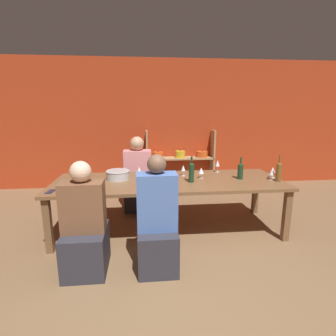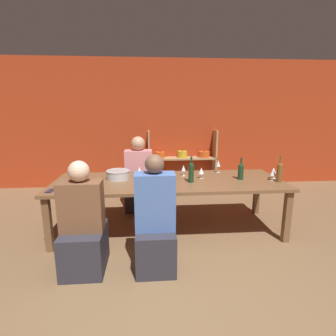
{
  "view_description": "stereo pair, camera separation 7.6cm",
  "coord_description": "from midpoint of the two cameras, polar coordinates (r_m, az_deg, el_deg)",
  "views": [
    {
      "loc": [
        -0.33,
        -1.87,
        1.67
      ],
      "look_at": [
        0.03,
        1.65,
        0.87
      ],
      "focal_mm": 28.0,
      "sensor_mm": 36.0,
      "label": 1
    },
    {
      "loc": [
        -0.26,
        -1.88,
        1.67
      ],
      "look_at": [
        0.03,
        1.65,
        0.87
      ],
      "focal_mm": 28.0,
      "sensor_mm": 36.0,
      "label": 2
    }
  ],
  "objects": [
    {
      "name": "wine_bottle_green",
      "position": [
        3.74,
        14.93,
        -0.51
      ],
      "size": [
        0.08,
        0.08,
        0.3
      ],
      "color": "#19381E",
      "rests_on": "dining_table"
    },
    {
      "name": "wine_glass_red_b",
      "position": [
        3.73,
        -6.86,
        -0.47
      ],
      "size": [
        0.07,
        0.07,
        0.15
      ],
      "color": "white",
      "rests_on": "dining_table"
    },
    {
      "name": "dining_table",
      "position": [
        3.59,
        -0.44,
        -3.64
      ],
      "size": [
        3.09,
        1.1,
        0.72
      ],
      "color": "brown",
      "rests_on": "ground_plane"
    },
    {
      "name": "wine_glass_red_a",
      "position": [
        3.94,
        21.33,
        -0.47
      ],
      "size": [
        0.07,
        0.07,
        0.15
      ],
      "color": "white",
      "rests_on": "dining_table"
    },
    {
      "name": "wine_bottle_amber",
      "position": [
        3.78,
        22.46,
        -0.61
      ],
      "size": [
        0.07,
        0.07,
        0.36
      ],
      "color": "brown",
      "rests_on": "dining_table"
    },
    {
      "name": "person_near_a",
      "position": [
        2.92,
        -18.35,
        -13.15
      ],
      "size": [
        0.43,
        0.54,
        1.18
      ],
      "color": "#2D2D38",
      "rests_on": "ground_plane"
    },
    {
      "name": "wine_glass_white_c",
      "position": [
        3.69,
        6.65,
        -0.65
      ],
      "size": [
        0.08,
        0.08,
        0.15
      ],
      "color": "white",
      "rests_on": "dining_table"
    },
    {
      "name": "person_near_b",
      "position": [
        2.82,
        -3.14,
        -12.96
      ],
      "size": [
        0.41,
        0.51,
        1.23
      ],
      "color": "#2D2D38",
      "rests_on": "ground_plane"
    },
    {
      "name": "wine_glass_white_a",
      "position": [
        3.83,
        21.22,
        -0.77
      ],
      "size": [
        0.08,
        0.08,
        0.17
      ],
      "color": "white",
      "rests_on": "dining_table"
    },
    {
      "name": "shelf_unit",
      "position": [
        5.7,
        2.49,
        0.18
      ],
      "size": [
        1.47,
        0.3,
        1.23
      ],
      "color": "tan",
      "rests_on": "ground_plane"
    },
    {
      "name": "cell_phone",
      "position": [
        3.39,
        -24.8,
        -4.66
      ],
      "size": [
        0.09,
        0.16,
        0.01
      ],
      "color": "#1E2338",
      "rests_on": "dining_table"
    },
    {
      "name": "wine_glass_empty_a",
      "position": [
        4.07,
        10.22,
        0.98
      ],
      "size": [
        0.07,
        0.07,
        0.19
      ],
      "color": "white",
      "rests_on": "dining_table"
    },
    {
      "name": "wine_glass_empty_b",
      "position": [
        3.79,
        2.77,
        -0.07
      ],
      "size": [
        0.06,
        0.06,
        0.16
      ],
      "color": "white",
      "rests_on": "dining_table"
    },
    {
      "name": "mixing_bowl",
      "position": [
        3.69,
        -11.42,
        -1.42
      ],
      "size": [
        0.33,
        0.33,
        0.12
      ],
      "color": "#B7BABC",
      "rests_on": "dining_table"
    },
    {
      "name": "wine_bottle_dark",
      "position": [
        3.46,
        4.5,
        -0.81
      ],
      "size": [
        0.07,
        0.07,
        0.35
      ],
      "color": "#19381E",
      "rests_on": "dining_table"
    },
    {
      "name": "wine_glass_red_c",
      "position": [
        4.13,
        -20.61,
        0.03
      ],
      "size": [
        0.06,
        0.06,
        0.15
      ],
      "color": "white",
      "rests_on": "dining_table"
    },
    {
      "name": "wine_glass_white_b",
      "position": [
        3.6,
        -2.54,
        -0.84
      ],
      "size": [
        0.08,
        0.08,
        0.16
      ],
      "color": "white",
      "rests_on": "dining_table"
    },
    {
      "name": "ground_plane",
      "position": [
        2.53,
        2.62,
        -28.6
      ],
      "size": [
        18.0,
        18.0,
        0.0
      ],
      "primitive_type": "plane",
      "color": "brown"
    },
    {
      "name": "wall_back_red",
      "position": [
        5.72,
        -2.93,
        9.49
      ],
      "size": [
        8.8,
        0.06,
        2.7
      ],
      "color": "#B23819",
      "rests_on": "ground_plane"
    },
    {
      "name": "person_far_a",
      "position": [
        4.49,
        -7.03,
        -3.2
      ],
      "size": [
        0.45,
        0.56,
        1.23
      ],
      "rotation": [
        0.0,
        0.0,
        3.14
      ],
      "color": "#2D2D38",
      "rests_on": "ground_plane"
    }
  ]
}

